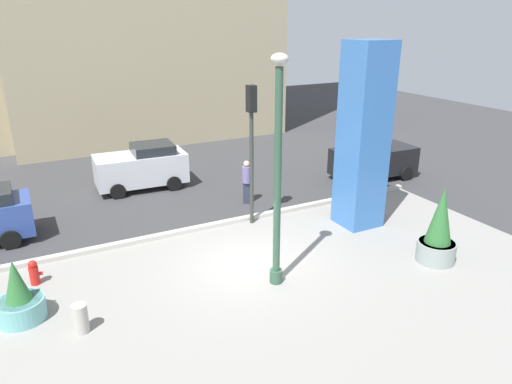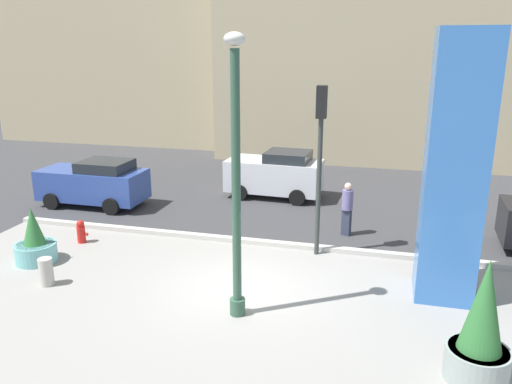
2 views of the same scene
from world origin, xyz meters
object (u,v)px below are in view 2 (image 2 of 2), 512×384
object	(u,v)px
art_pillar_blue	(454,170)
traffic_light_corner	(320,144)
potted_plant_near_right	(481,332)
car_far_lane	(276,174)
potted_plant_mid_plaza	(35,243)
fire_hydrant	(81,232)
car_intersection	(94,183)
concrete_bollard	(46,272)
lamp_post	(236,188)
pedestrian_crossing	(347,206)

from	to	relation	value
art_pillar_blue	traffic_light_corner	xyz separation A→B (m)	(-3.41, 1.80, 0.13)
potted_plant_near_right	car_far_lane	xyz separation A→B (m)	(-6.26, 10.83, -0.02)
potted_plant_mid_plaza	fire_hydrant	bearing A→B (deg)	76.10
car_far_lane	car_intersection	world-z (taller)	car_far_lane
potted_plant_near_right	traffic_light_corner	distance (m)	6.83
concrete_bollard	traffic_light_corner	bearing A→B (deg)	30.54
potted_plant_near_right	lamp_post	bearing A→B (deg)	166.84
car_far_lane	pedestrian_crossing	xyz separation A→B (m)	(3.24, -3.77, 0.03)
potted_plant_near_right	pedestrian_crossing	bearing A→B (deg)	113.14
lamp_post	concrete_bollard	bearing A→B (deg)	178.05
fire_hydrant	pedestrian_crossing	xyz separation A→B (m)	(8.09, 2.84, 0.63)
art_pillar_blue	traffic_light_corner	bearing A→B (deg)	152.18
traffic_light_corner	car_far_lane	world-z (taller)	traffic_light_corner
potted_plant_mid_plaza	traffic_light_corner	xyz separation A→B (m)	(7.78, 2.63, 2.78)
art_pillar_blue	pedestrian_crossing	bearing A→B (deg)	126.36
potted_plant_near_right	car_intersection	distance (m)	15.06
lamp_post	traffic_light_corner	xyz separation A→B (m)	(1.27, 4.03, 0.28)
potted_plant_mid_plaza	pedestrian_crossing	xyz separation A→B (m)	(8.50, 4.49, 0.43)
potted_plant_mid_plaza	pedestrian_crossing	size ratio (longest dim) A/B	0.93
concrete_bollard	traffic_light_corner	distance (m)	8.15
lamp_post	potted_plant_mid_plaza	xyz separation A→B (m)	(-6.51, 1.40, -2.50)
car_intersection	concrete_bollard	bearing A→B (deg)	-68.46
lamp_post	pedestrian_crossing	size ratio (longest dim) A/B	3.53
potted_plant_near_right	fire_hydrant	bearing A→B (deg)	159.18
car_far_lane	traffic_light_corner	bearing A→B (deg)	-65.86
lamp_post	car_far_lane	world-z (taller)	lamp_post
lamp_post	potted_plant_mid_plaza	bearing A→B (deg)	167.85
art_pillar_blue	pedestrian_crossing	world-z (taller)	art_pillar_blue
art_pillar_blue	potted_plant_mid_plaza	world-z (taller)	art_pillar_blue
traffic_light_corner	pedestrian_crossing	xyz separation A→B (m)	(0.72, 1.86, -2.35)
lamp_post	car_far_lane	distance (m)	9.96
fire_hydrant	car_far_lane	world-z (taller)	car_far_lane
art_pillar_blue	pedestrian_crossing	size ratio (longest dim) A/B	3.61
fire_hydrant	concrete_bollard	bearing A→B (deg)	-73.75
potted_plant_mid_plaza	art_pillar_blue	bearing A→B (deg)	4.25
fire_hydrant	car_far_lane	bearing A→B (deg)	53.71
lamp_post	concrete_bollard	world-z (taller)	lamp_post
potted_plant_near_right	traffic_light_corner	xyz separation A→B (m)	(-3.74, 5.21, 2.36)
fire_hydrant	traffic_light_corner	xyz separation A→B (m)	(7.37, 0.98, 2.98)
fire_hydrant	car_intersection	xyz separation A→B (m)	(-1.73, 3.64, 0.55)
lamp_post	potted_plant_near_right	distance (m)	5.55
potted_plant_mid_plaza	fire_hydrant	xyz separation A→B (m)	(0.41, 1.65, -0.20)
pedestrian_crossing	car_far_lane	bearing A→B (deg)	130.70
traffic_light_corner	car_intersection	world-z (taller)	traffic_light_corner
potted_plant_near_right	car_far_lane	world-z (taller)	potted_plant_near_right
art_pillar_blue	pedestrian_crossing	xyz separation A→B (m)	(-2.69, 3.66, -2.22)
concrete_bollard	potted_plant_mid_plaza	bearing A→B (deg)	135.56
car_intersection	potted_plant_near_right	bearing A→B (deg)	-31.49
art_pillar_blue	fire_hydrant	bearing A→B (deg)	175.65
potted_plant_near_right	traffic_light_corner	size ratio (longest dim) A/B	0.49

